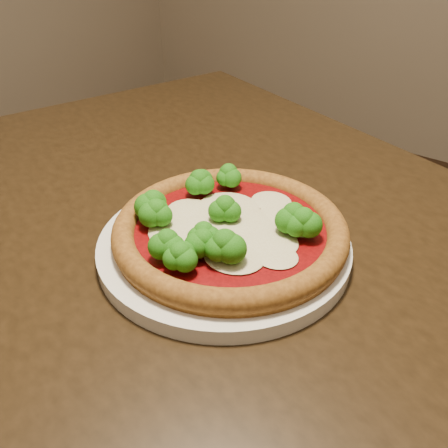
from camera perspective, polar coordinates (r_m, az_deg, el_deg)
The scene contains 3 objects.
dining_table at distance 0.65m, azimuth -1.58°, elevation -10.38°, with size 1.41×1.20×0.75m.
plate at distance 0.59m, azimuth 0.00°, elevation -2.49°, with size 0.30×0.30×0.02m, color silver.
pizza at distance 0.58m, azimuth 0.36°, elevation -0.35°, with size 0.28×0.28×0.06m.
Camera 1 is at (0.28, -0.44, 1.11)m, focal length 40.00 mm.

